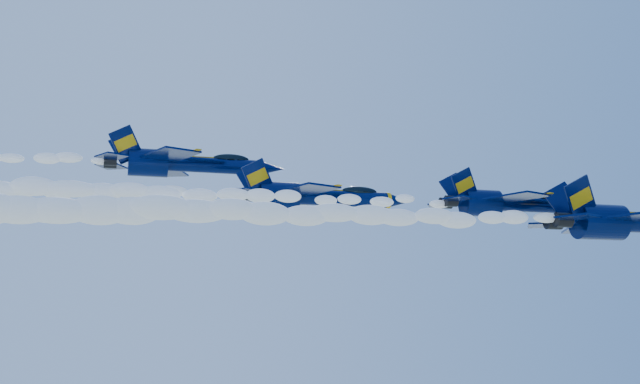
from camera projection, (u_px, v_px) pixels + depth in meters
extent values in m
ellipsoid|color=#000A37|center=(600.00, 222.00, 66.95)|extent=(1.73, 2.99, 7.09)
cube|color=#000A37|center=(590.00, 229.00, 71.68)|extent=(5.94, 7.05, 0.20)
cube|color=#E1A00A|center=(605.00, 228.00, 72.10)|extent=(2.67, 5.55, 0.11)
cube|color=#000A37|center=(581.00, 198.00, 65.51)|extent=(3.61, 1.14, 3.89)
cube|color=#000A37|center=(565.00, 203.00, 67.72)|extent=(3.61, 1.14, 3.89)
cylinder|color=black|center=(563.00, 220.00, 65.26)|extent=(1.33, 1.22, 1.22)
cylinder|color=black|center=(554.00, 222.00, 66.64)|extent=(1.33, 1.22, 1.22)
cube|color=#E1A00A|center=(637.00, 213.00, 68.03)|extent=(12.19, 0.39, 0.09)
ellipsoid|color=white|center=(246.00, 213.00, 59.29)|extent=(50.89, 2.47, 2.22)
cylinder|color=#000A37|center=(537.00, 205.00, 71.34)|extent=(7.88, 1.31, 1.31)
ellipsoid|color=#000A37|center=(481.00, 203.00, 69.94)|extent=(1.37, 2.36, 5.60)
cone|color=#000A37|center=(587.00, 207.00, 72.63)|extent=(2.28, 1.31, 1.31)
cylinder|color=#E1A00A|center=(577.00, 207.00, 72.37)|extent=(0.31, 1.37, 1.37)
ellipsoid|color=black|center=(552.00, 199.00, 71.83)|extent=(3.15, 1.02, 0.87)
cube|color=#E1A00A|center=(552.00, 201.00, 71.79)|extent=(3.68, 0.88, 0.16)
cube|color=#000A37|center=(517.00, 197.00, 67.01)|extent=(4.69, 5.56, 0.16)
cube|color=#000A37|center=(479.00, 209.00, 73.68)|extent=(4.69, 5.56, 0.16)
cube|color=#E1A00A|center=(530.00, 197.00, 67.34)|extent=(2.11, 4.38, 0.09)
cube|color=#E1A00A|center=(491.00, 209.00, 74.00)|extent=(2.11, 4.38, 0.09)
cube|color=#000A37|center=(464.00, 185.00, 68.80)|extent=(2.85, 0.90, 3.07)
cube|color=#000A37|center=(456.00, 189.00, 70.55)|extent=(2.85, 0.90, 3.07)
cylinder|color=black|center=(451.00, 201.00, 68.61)|extent=(1.05, 0.96, 0.96)
cylinder|color=black|center=(446.00, 203.00, 69.69)|extent=(1.05, 0.96, 0.96)
cube|color=#E1A00A|center=(510.00, 196.00, 70.79)|extent=(9.63, 0.31, 0.07)
ellipsoid|color=white|center=(142.00, 193.00, 62.52)|extent=(50.89, 1.95, 1.76)
cylinder|color=#000A37|center=(342.00, 199.00, 77.89)|extent=(9.10, 1.52, 1.52)
ellipsoid|color=#000A37|center=(278.00, 196.00, 76.26)|extent=(1.58, 2.73, 6.47)
cone|color=#000A37|center=(399.00, 201.00, 79.38)|extent=(2.63, 1.52, 1.52)
cylinder|color=#E1A00A|center=(388.00, 200.00, 79.08)|extent=(0.35, 1.58, 1.58)
ellipsoid|color=black|center=(359.00, 192.00, 78.46)|extent=(3.64, 1.18, 1.00)
cube|color=#E1A00A|center=(359.00, 195.00, 78.41)|extent=(4.25, 1.01, 0.18)
cube|color=#000A37|center=(307.00, 190.00, 72.89)|extent=(5.42, 6.43, 0.18)
cube|color=#000A37|center=(288.00, 203.00, 80.59)|extent=(5.42, 6.43, 0.18)
cube|color=#E1A00A|center=(322.00, 189.00, 73.26)|extent=(2.44, 5.06, 0.10)
cube|color=#E1A00A|center=(301.00, 202.00, 80.96)|extent=(2.44, 5.06, 0.10)
cube|color=#000A37|center=(258.00, 177.00, 74.95)|extent=(3.29, 1.04, 3.54)
cube|color=#000A37|center=(254.00, 181.00, 76.98)|extent=(3.29, 1.04, 3.54)
cylinder|color=black|center=(243.00, 194.00, 74.73)|extent=(1.21, 1.11, 1.11)
cylinder|color=black|center=(240.00, 196.00, 75.98)|extent=(1.21, 1.11, 1.11)
cube|color=#E1A00A|center=(312.00, 189.00, 77.26)|extent=(11.12, 0.35, 0.08)
cylinder|color=#000A37|center=(214.00, 166.00, 82.68)|extent=(9.48, 1.58, 1.58)
ellipsoid|color=#000A37|center=(148.00, 163.00, 80.98)|extent=(1.64, 2.84, 6.74)
cone|color=#000A37|center=(271.00, 169.00, 84.23)|extent=(2.74, 1.58, 1.58)
cylinder|color=#E1A00A|center=(260.00, 168.00, 83.91)|extent=(0.37, 1.64, 1.64)
ellipsoid|color=black|center=(231.00, 159.00, 83.27)|extent=(3.79, 1.23, 1.04)
cube|color=#E1A00A|center=(231.00, 162.00, 83.21)|extent=(4.42, 1.05, 0.19)
cube|color=#000A37|center=(170.00, 155.00, 77.46)|extent=(5.64, 6.69, 0.19)
cube|color=#000A37|center=(164.00, 171.00, 85.48)|extent=(5.64, 6.69, 0.19)
cube|color=#E1A00A|center=(186.00, 154.00, 77.86)|extent=(2.54, 5.27, 0.11)
cube|color=#E1A00A|center=(178.00, 171.00, 85.88)|extent=(2.54, 5.27, 0.11)
cube|color=#000A37|center=(125.00, 143.00, 79.62)|extent=(3.43, 1.08, 3.69)
cube|color=#000A37|center=(125.00, 148.00, 81.72)|extent=(3.43, 1.08, 3.69)
cylinder|color=black|center=(110.00, 160.00, 79.39)|extent=(1.26, 1.16, 1.16)
cylinder|color=black|center=(110.00, 163.00, 80.69)|extent=(1.26, 1.16, 1.16)
cube|color=#E1A00A|center=(183.00, 156.00, 82.02)|extent=(11.58, 0.37, 0.08)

